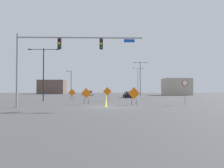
{
  "coord_description": "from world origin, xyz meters",
  "views": [
    {
      "loc": [
        -0.05,
        -21.12,
        1.74
      ],
      "look_at": [
        1.09,
        17.66,
        2.81
      ],
      "focal_mm": 33.56,
      "sensor_mm": 36.0,
      "label": 1
    }
  ],
  "objects_px": {
    "construction_sign_left_shoulder": "(72,93)",
    "construction_sign_left_lane": "(107,92)",
    "stop_sign": "(185,87)",
    "street_lamp_far_right": "(138,79)",
    "car_silver_far": "(89,93)",
    "street_lamp_far_left": "(140,76)",
    "street_lamp_near_right": "(43,69)",
    "car_black_mid": "(129,95)",
    "construction_sign_right_lane": "(134,94)",
    "construction_sign_median_far": "(86,94)",
    "street_lamp_mid_right": "(71,82)",
    "car_white_near": "(90,93)",
    "traffic_signal_assembly": "(59,51)"
  },
  "relations": [
    {
      "from": "street_lamp_mid_right",
      "to": "car_silver_far",
      "type": "distance_m",
      "value": 9.66
    },
    {
      "from": "street_lamp_mid_right",
      "to": "car_silver_far",
      "type": "relative_size",
      "value": 1.78
    },
    {
      "from": "street_lamp_far_left",
      "to": "construction_sign_left_shoulder",
      "type": "bearing_deg",
      "value": -124.29
    },
    {
      "from": "traffic_signal_assembly",
      "to": "stop_sign",
      "type": "bearing_deg",
      "value": 13.13
    },
    {
      "from": "street_lamp_mid_right",
      "to": "car_black_mid",
      "type": "relative_size",
      "value": 1.92
    },
    {
      "from": "street_lamp_far_left",
      "to": "street_lamp_far_right",
      "type": "bearing_deg",
      "value": 85.38
    },
    {
      "from": "stop_sign",
      "to": "construction_sign_right_lane",
      "type": "height_order",
      "value": "stop_sign"
    },
    {
      "from": "street_lamp_near_right",
      "to": "car_black_mid",
      "type": "xyz_separation_m",
      "value": [
        14.5,
        13.08,
        -4.22
      ]
    },
    {
      "from": "stop_sign",
      "to": "street_lamp_far_left",
      "type": "bearing_deg",
      "value": 89.25
    },
    {
      "from": "construction_sign_median_far",
      "to": "car_black_mid",
      "type": "height_order",
      "value": "construction_sign_median_far"
    },
    {
      "from": "construction_sign_left_shoulder",
      "to": "street_lamp_mid_right",
      "type": "bearing_deg",
      "value": 99.95
    },
    {
      "from": "stop_sign",
      "to": "construction_sign_right_lane",
      "type": "relative_size",
      "value": 1.43
    },
    {
      "from": "street_lamp_far_left",
      "to": "car_black_mid",
      "type": "distance_m",
      "value": 15.72
    },
    {
      "from": "stop_sign",
      "to": "car_white_near",
      "type": "bearing_deg",
      "value": 109.41
    },
    {
      "from": "construction_sign_median_far",
      "to": "traffic_signal_assembly",
      "type": "bearing_deg",
      "value": -120.54
    },
    {
      "from": "stop_sign",
      "to": "street_lamp_far_left",
      "type": "relative_size",
      "value": 0.3
    },
    {
      "from": "street_lamp_mid_right",
      "to": "construction_sign_right_lane",
      "type": "relative_size",
      "value": 3.69
    },
    {
      "from": "construction_sign_median_far",
      "to": "car_white_near",
      "type": "bearing_deg",
      "value": 93.82
    },
    {
      "from": "construction_sign_left_shoulder",
      "to": "car_silver_far",
      "type": "height_order",
      "value": "construction_sign_left_shoulder"
    },
    {
      "from": "street_lamp_far_left",
      "to": "car_silver_far",
      "type": "distance_m",
      "value": 20.54
    },
    {
      "from": "construction_sign_left_shoulder",
      "to": "street_lamp_far_left",
      "type": "bearing_deg",
      "value": 55.71
    },
    {
      "from": "stop_sign",
      "to": "street_lamp_far_right",
      "type": "height_order",
      "value": "street_lamp_far_right"
    },
    {
      "from": "street_lamp_mid_right",
      "to": "stop_sign",
      "type": "bearing_deg",
      "value": -63.16
    },
    {
      "from": "street_lamp_mid_right",
      "to": "car_silver_far",
      "type": "height_order",
      "value": "street_lamp_mid_right"
    },
    {
      "from": "street_lamp_far_left",
      "to": "construction_sign_right_lane",
      "type": "distance_m",
      "value": 36.51
    },
    {
      "from": "car_black_mid",
      "to": "street_lamp_near_right",
      "type": "bearing_deg",
      "value": -137.95
    },
    {
      "from": "stop_sign",
      "to": "car_silver_far",
      "type": "height_order",
      "value": "stop_sign"
    },
    {
      "from": "construction_sign_median_far",
      "to": "construction_sign_left_shoulder",
      "type": "bearing_deg",
      "value": 107.36
    },
    {
      "from": "street_lamp_mid_right",
      "to": "construction_sign_right_lane",
      "type": "xyz_separation_m",
      "value": [
        13.89,
        -40.35,
        -2.88
      ]
    },
    {
      "from": "street_lamp_far_left",
      "to": "construction_sign_right_lane",
      "type": "bearing_deg",
      "value": -100.51
    },
    {
      "from": "construction_sign_left_shoulder",
      "to": "construction_sign_left_lane",
      "type": "height_order",
      "value": "construction_sign_left_lane"
    },
    {
      "from": "street_lamp_far_left",
      "to": "street_lamp_mid_right",
      "type": "height_order",
      "value": "street_lamp_far_left"
    },
    {
      "from": "street_lamp_near_right",
      "to": "construction_sign_right_lane",
      "type": "distance_m",
      "value": 15.68
    },
    {
      "from": "street_lamp_far_right",
      "to": "car_black_mid",
      "type": "height_order",
      "value": "street_lamp_far_right"
    },
    {
      "from": "street_lamp_far_right",
      "to": "car_silver_far",
      "type": "xyz_separation_m",
      "value": [
        -16.43,
        2.87,
        -4.58
      ]
    },
    {
      "from": "construction_sign_left_lane",
      "to": "car_black_mid",
      "type": "xyz_separation_m",
      "value": [
        4.76,
        12.16,
        -0.73
      ]
    },
    {
      "from": "construction_sign_left_lane",
      "to": "construction_sign_right_lane",
      "type": "xyz_separation_m",
      "value": [
        2.97,
        -9.38,
        -0.1
      ]
    },
    {
      "from": "car_white_near",
      "to": "street_lamp_mid_right",
      "type": "bearing_deg",
      "value": -168.58
    },
    {
      "from": "street_lamp_mid_right",
      "to": "street_lamp_far_right",
      "type": "bearing_deg",
      "value": 12.51
    },
    {
      "from": "street_lamp_far_right",
      "to": "car_black_mid",
      "type": "relative_size",
      "value": 2.28
    },
    {
      "from": "street_lamp_far_left",
      "to": "car_black_mid",
      "type": "height_order",
      "value": "street_lamp_far_left"
    },
    {
      "from": "car_white_near",
      "to": "car_silver_far",
      "type": "relative_size",
      "value": 1.05
    },
    {
      "from": "car_silver_far",
      "to": "construction_sign_right_lane",
      "type": "bearing_deg",
      "value": -79.3
    },
    {
      "from": "construction_sign_left_lane",
      "to": "car_white_near",
      "type": "height_order",
      "value": "construction_sign_left_lane"
    },
    {
      "from": "car_silver_far",
      "to": "street_lamp_far_left",
      "type": "bearing_deg",
      "value": -38.14
    },
    {
      "from": "street_lamp_mid_right",
      "to": "construction_sign_left_lane",
      "type": "distance_m",
      "value": 32.96
    },
    {
      "from": "street_lamp_near_right",
      "to": "construction_sign_left_shoulder",
      "type": "relative_size",
      "value": 4.27
    },
    {
      "from": "car_white_near",
      "to": "car_silver_far",
      "type": "xyz_separation_m",
      "value": [
        -0.85,
        6.44,
        -0.02
      ]
    },
    {
      "from": "construction_sign_left_shoulder",
      "to": "car_silver_far",
      "type": "xyz_separation_m",
      "value": [
        -0.02,
        35.26,
        -0.53
      ]
    },
    {
      "from": "construction_sign_median_far",
      "to": "car_black_mid",
      "type": "xyz_separation_m",
      "value": [
        7.32,
        20.06,
        -0.58
      ]
    }
  ]
}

